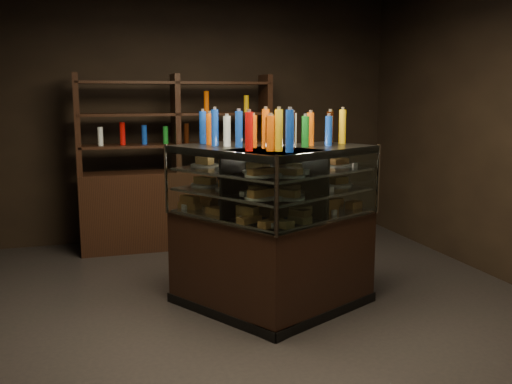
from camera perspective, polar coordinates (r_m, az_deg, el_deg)
ground at (r=4.99m, az=-0.53°, el=-11.06°), size 5.00×5.00×0.00m
room_shell at (r=4.67m, az=-0.57°, el=11.82°), size 5.02×5.02×3.01m
display_case at (r=4.70m, az=1.68°, el=-6.49°), size 1.74×1.40×1.37m
food_display at (r=4.56m, az=1.71°, el=0.65°), size 1.39×1.08×0.42m
bottles_top at (r=4.52m, az=1.74°, el=6.26°), size 1.22×0.94×0.30m
potted_conifer at (r=6.19m, az=5.09°, el=-3.27°), size 0.31×0.31×0.67m
back_shelving at (r=6.71m, az=-7.86°, el=-0.30°), size 2.21×0.44×2.00m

